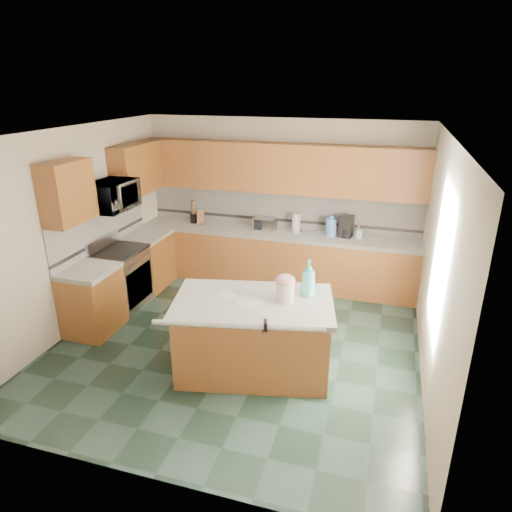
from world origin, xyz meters
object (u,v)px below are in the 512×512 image
(soap_bottle_island, at_px, (309,278))
(knife_block, at_px, (201,217))
(treat_jar, at_px, (285,292))
(island_top, at_px, (253,303))
(toaster_oven, at_px, (265,224))
(island_base, at_px, (253,338))
(coffee_maker, at_px, (346,226))

(soap_bottle_island, height_order, knife_block, soap_bottle_island)
(treat_jar, bearing_deg, soap_bottle_island, 42.13)
(island_top, xyz_separation_m, toaster_oven, (-0.58, 2.55, 0.13))
(island_base, xyz_separation_m, coffee_maker, (0.76, 2.58, 0.66))
(knife_block, relative_size, coffee_maker, 0.72)
(island_top, distance_m, soap_bottle_island, 0.70)
(coffee_maker, bearing_deg, island_base, -97.70)
(soap_bottle_island, height_order, toaster_oven, soap_bottle_island)
(treat_jar, height_order, toaster_oven, treat_jar)
(island_base, relative_size, knife_block, 7.02)
(treat_jar, height_order, coffee_maker, coffee_maker)
(toaster_oven, relative_size, coffee_maker, 1.03)
(soap_bottle_island, height_order, coffee_maker, soap_bottle_island)
(soap_bottle_island, distance_m, knife_block, 3.19)
(toaster_oven, bearing_deg, island_top, -67.05)
(island_top, distance_m, toaster_oven, 2.62)
(island_top, bearing_deg, island_base, 168.29)
(soap_bottle_island, bearing_deg, coffee_maker, 82.62)
(knife_block, bearing_deg, coffee_maker, -23.76)
(island_top, bearing_deg, coffee_maker, 61.95)
(island_base, relative_size, soap_bottle_island, 4.00)
(coffee_maker, bearing_deg, soap_bottle_island, -86.19)
(island_top, bearing_deg, soap_bottle_island, 18.30)
(coffee_maker, bearing_deg, island_top, -97.70)
(soap_bottle_island, bearing_deg, treat_jar, -136.72)
(island_base, relative_size, treat_jar, 7.86)
(treat_jar, xyz_separation_m, toaster_oven, (-0.92, 2.45, -0.01))
(knife_block, bearing_deg, toaster_oven, -24.46)
(soap_bottle_island, relative_size, toaster_oven, 1.22)
(toaster_oven, bearing_deg, island_base, -67.05)
(soap_bottle_island, bearing_deg, island_base, -152.54)
(toaster_oven, height_order, coffee_maker, coffee_maker)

